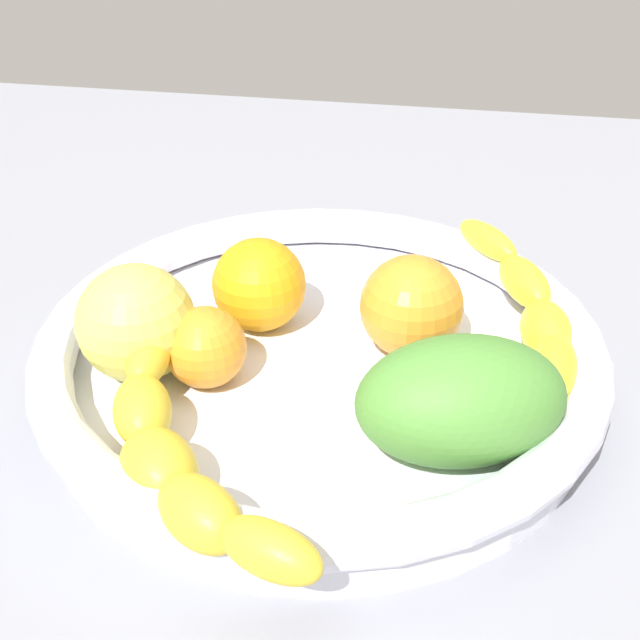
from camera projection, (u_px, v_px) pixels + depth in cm
name	position (u px, v px, depth cm)	size (l,w,h in cm)	color
kitchen_counter	(320.00, 403.00, 54.77)	(120.00, 120.00, 3.00)	gray
fruit_bowl	(320.00, 354.00, 52.59)	(36.47, 36.47, 4.97)	white
banana_draped_left	(533.00, 322.00, 52.10)	(8.84, 25.91, 4.28)	yellow
banana_draped_right	(174.00, 456.00, 41.28)	(14.96, 17.87, 4.30)	yellow
orange_front	(205.00, 347.00, 49.40)	(5.11, 5.11, 5.11)	orange
orange_mid_left	(411.00, 306.00, 51.87)	(6.71, 6.71, 6.71)	orange
orange_mid_right	(259.00, 285.00, 54.52)	(6.38, 6.38, 6.38)	orange
apple_yellow	(136.00, 323.00, 49.63)	(7.37, 7.37, 7.37)	#D9D358
mango_green	(461.00, 400.00, 43.53)	(11.61, 7.73, 6.96)	#4E8C36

